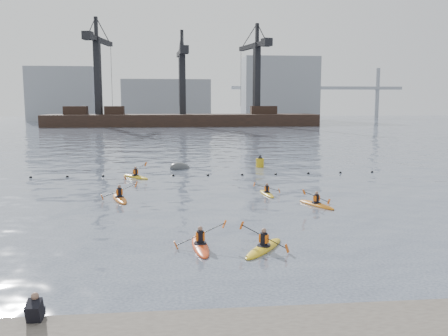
{
  "coord_description": "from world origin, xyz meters",
  "views": [
    {
      "loc": [
        -1.63,
        -18.3,
        6.35
      ],
      "look_at": [
        0.89,
        7.01,
        2.8
      ],
      "focal_mm": 38.0,
      "sensor_mm": 36.0,
      "label": 1
    }
  ],
  "objects_px": {
    "kayaker_0": "(200,245)",
    "mooring_buoy": "(180,169)",
    "kayaker_4": "(316,204)",
    "kayaker_1": "(264,247)",
    "kayaker_3": "(267,193)",
    "kayaker_2": "(120,198)",
    "kayaker_5": "(136,176)",
    "nav_buoy": "(260,163)"
  },
  "relations": [
    {
      "from": "kayaker_0",
      "to": "mooring_buoy",
      "type": "height_order",
      "value": "kayaker_0"
    },
    {
      "from": "mooring_buoy",
      "to": "nav_buoy",
      "type": "distance_m",
      "value": 7.85
    },
    {
      "from": "kayaker_2",
      "to": "kayaker_4",
      "type": "distance_m",
      "value": 12.7
    },
    {
      "from": "kayaker_4",
      "to": "kayaker_0",
      "type": "bearing_deg",
      "value": 21.67
    },
    {
      "from": "kayaker_5",
      "to": "nav_buoy",
      "type": "xyz_separation_m",
      "value": [
        11.64,
        5.42,
        0.33
      ]
    },
    {
      "from": "kayaker_1",
      "to": "kayaker_3",
      "type": "relative_size",
      "value": 1.1
    },
    {
      "from": "mooring_buoy",
      "to": "nav_buoy",
      "type": "xyz_separation_m",
      "value": [
        7.83,
        0.39,
        0.44
      ]
    },
    {
      "from": "kayaker_3",
      "to": "kayaker_4",
      "type": "bearing_deg",
      "value": -63.61
    },
    {
      "from": "kayaker_0",
      "to": "nav_buoy",
      "type": "height_order",
      "value": "nav_buoy"
    },
    {
      "from": "kayaker_0",
      "to": "kayaker_4",
      "type": "bearing_deg",
      "value": 42.07
    },
    {
      "from": "kayaker_5",
      "to": "nav_buoy",
      "type": "height_order",
      "value": "nav_buoy"
    },
    {
      "from": "kayaker_1",
      "to": "kayaker_4",
      "type": "relative_size",
      "value": 1.01
    },
    {
      "from": "kayaker_2",
      "to": "kayaker_5",
      "type": "relative_size",
      "value": 1.18
    },
    {
      "from": "kayaker_3",
      "to": "kayaker_4",
      "type": "xyz_separation_m",
      "value": [
        2.39,
        -3.79,
        0.01
      ]
    },
    {
      "from": "kayaker_2",
      "to": "kayaker_5",
      "type": "height_order",
      "value": "kayaker_5"
    },
    {
      "from": "kayaker_4",
      "to": "mooring_buoy",
      "type": "xyz_separation_m",
      "value": [
        -8.27,
        17.28,
        -0.1
      ]
    },
    {
      "from": "mooring_buoy",
      "to": "nav_buoy",
      "type": "height_order",
      "value": "nav_buoy"
    },
    {
      "from": "kayaker_4",
      "to": "nav_buoy",
      "type": "height_order",
      "value": "nav_buoy"
    },
    {
      "from": "kayaker_1",
      "to": "mooring_buoy",
      "type": "distance_m",
      "value": 25.92
    },
    {
      "from": "kayaker_2",
      "to": "mooring_buoy",
      "type": "bearing_deg",
      "value": 57.75
    },
    {
      "from": "kayaker_4",
      "to": "kayaker_5",
      "type": "bearing_deg",
      "value": -69.56
    },
    {
      "from": "kayaker_3",
      "to": "nav_buoy",
      "type": "relative_size",
      "value": 1.99
    },
    {
      "from": "kayaker_5",
      "to": "mooring_buoy",
      "type": "relative_size",
      "value": 1.24
    },
    {
      "from": "kayaker_0",
      "to": "kayaker_5",
      "type": "height_order",
      "value": "kayaker_5"
    },
    {
      "from": "nav_buoy",
      "to": "kayaker_3",
      "type": "bearing_deg",
      "value": -98.03
    },
    {
      "from": "kayaker_1",
      "to": "kayaker_3",
      "type": "bearing_deg",
      "value": 113.39
    },
    {
      "from": "kayaker_2",
      "to": "nav_buoy",
      "type": "bearing_deg",
      "value": 34.61
    },
    {
      "from": "nav_buoy",
      "to": "kayaker_5",
      "type": "bearing_deg",
      "value": -155.03
    },
    {
      "from": "kayaker_0",
      "to": "kayaker_5",
      "type": "distance_m",
      "value": 20.55
    },
    {
      "from": "kayaker_0",
      "to": "mooring_buoy",
      "type": "xyz_separation_m",
      "value": [
        -0.69,
        25.08,
        -0.1
      ]
    },
    {
      "from": "kayaker_4",
      "to": "nav_buoy",
      "type": "distance_m",
      "value": 17.68
    },
    {
      "from": "kayaker_1",
      "to": "nav_buoy",
      "type": "relative_size",
      "value": 2.19
    },
    {
      "from": "nav_buoy",
      "to": "kayaker_0",
      "type": "bearing_deg",
      "value": -105.67
    },
    {
      "from": "kayaker_1",
      "to": "kayaker_5",
      "type": "bearing_deg",
      "value": 144.07
    },
    {
      "from": "kayaker_1",
      "to": "kayaker_3",
      "type": "distance_m",
      "value": 12.44
    },
    {
      "from": "kayaker_0",
      "to": "nav_buoy",
      "type": "bearing_deg",
      "value": 70.58
    },
    {
      "from": "kayaker_0",
      "to": "kayaker_1",
      "type": "bearing_deg",
      "value": -16.3
    },
    {
      "from": "kayaker_2",
      "to": "kayaker_3",
      "type": "bearing_deg",
      "value": -11.83
    },
    {
      "from": "kayaker_3",
      "to": "nav_buoy",
      "type": "xyz_separation_m",
      "value": [
        1.96,
        13.88,
        0.35
      ]
    },
    {
      "from": "kayaker_2",
      "to": "nav_buoy",
      "type": "xyz_separation_m",
      "value": [
        11.91,
        14.66,
        0.33
      ]
    },
    {
      "from": "kayaker_1",
      "to": "kayaker_2",
      "type": "xyz_separation_m",
      "value": [
        -7.49,
        11.42,
        0.0
      ]
    },
    {
      "from": "mooring_buoy",
      "to": "kayaker_3",
      "type": "bearing_deg",
      "value": -66.48
    }
  ]
}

